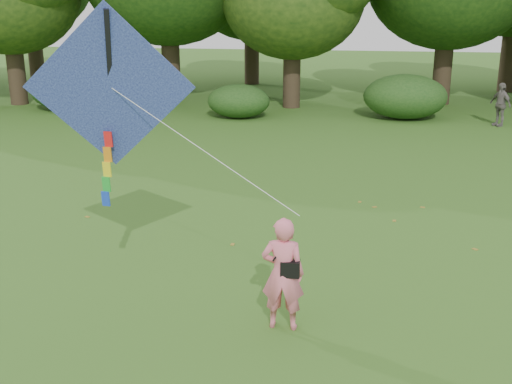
# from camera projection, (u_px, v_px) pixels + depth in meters

# --- Properties ---
(ground) EXTENTS (100.00, 100.00, 0.00)m
(ground) POSITION_uv_depth(u_px,v_px,m) (301.00, 314.00, 10.83)
(ground) COLOR #265114
(ground) RESTS_ON ground
(man_kite_flyer) EXTENTS (0.70, 0.47, 1.88)m
(man_kite_flyer) POSITION_uv_depth(u_px,v_px,m) (283.00, 274.00, 10.16)
(man_kite_flyer) COLOR #EA6E82
(man_kite_flyer) RESTS_ON ground
(bystander_left) EXTENTS (1.08, 1.07, 1.76)m
(bystander_left) POSITION_uv_depth(u_px,v_px,m) (155.00, 93.00, 28.47)
(bystander_left) COLOR #2A3038
(bystander_left) RESTS_ON ground
(bystander_right) EXTENTS (0.93, 1.08, 1.74)m
(bystander_right) POSITION_uv_depth(u_px,v_px,m) (500.00, 104.00, 25.60)
(bystander_right) COLOR slate
(bystander_right) RESTS_ON ground
(crossbody_bag) EXTENTS (0.43, 0.20, 0.73)m
(crossbody_bag) POSITION_uv_depth(u_px,v_px,m) (290.00, 268.00, 10.07)
(crossbody_bag) COLOR black
(crossbody_bag) RESTS_ON ground
(flying_kite) EXTENTS (4.47, 1.01, 3.38)m
(flying_kite) POSITION_uv_depth(u_px,v_px,m) (110.00, 89.00, 10.27)
(flying_kite) COLOR #2659A5
(flying_kite) RESTS_ON ground
(shrub_band) EXTENTS (39.15, 3.22, 1.88)m
(shrub_band) POSITION_uv_depth(u_px,v_px,m) (316.00, 98.00, 27.28)
(shrub_band) COLOR #264919
(shrub_band) RESTS_ON ground
(fallen_leaves) EXTENTS (11.20, 9.55, 0.01)m
(fallen_leaves) POSITION_uv_depth(u_px,v_px,m) (357.00, 234.00, 14.39)
(fallen_leaves) COLOR olive
(fallen_leaves) RESTS_ON ground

